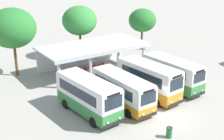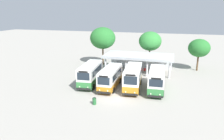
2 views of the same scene
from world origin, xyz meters
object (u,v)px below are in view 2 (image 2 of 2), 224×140
Objects in this scene: city_bus_second_in_row at (110,77)px; waiting_chair_end_by_column at (128,69)px; city_bus_fourth_amber at (156,79)px; city_bus_middle_cream at (133,77)px; city_bus_nearest_orange at (90,73)px; waiting_chair_fifth_seat at (141,70)px; waiting_chair_middle_seat at (134,69)px; waiting_chair_second_from_end at (131,69)px; waiting_chair_fourth_seat at (138,69)px; litter_bin_apron at (94,101)px; waiting_chair_far_end_seat at (145,70)px.

city_bus_second_in_row reaches higher than waiting_chair_end_by_column.
city_bus_fourth_amber is 11.25m from waiting_chair_end_by_column.
city_bus_middle_cream is at bearing 2.42° from city_bus_second_in_row.
city_bus_nearest_orange is 11.58m from waiting_chair_fifth_seat.
waiting_chair_end_by_column is at bearing 179.15° from waiting_chair_fifth_seat.
waiting_chair_middle_seat and waiting_chair_fifth_seat have the same top height.
city_bus_nearest_orange is 0.99× the size of city_bus_second_in_row.
waiting_chair_second_from_end is at bearing 102.33° from city_bus_middle_cream.
city_bus_second_in_row is 9.84m from waiting_chair_second_from_end.
city_bus_middle_cream is at bearing -77.67° from waiting_chair_second_from_end.
city_bus_fourth_amber reaches higher than waiting_chair_second_from_end.
city_bus_second_in_row is 8.84× the size of waiting_chair_fifth_seat.
city_bus_nearest_orange is 8.76× the size of waiting_chair_fourth_seat.
city_bus_fourth_amber is at bearing -68.84° from waiting_chair_fifth_seat.
city_bus_second_in_row is 8.45× the size of litter_bin_apron.
waiting_chair_middle_seat is (0.67, 0.05, 0.00)m from waiting_chair_second_from_end.
litter_bin_apron is (-2.96, -16.45, -0.07)m from waiting_chair_fourth_seat.
litter_bin_apron is (3.29, -7.14, -1.41)m from city_bus_nearest_orange.
city_bus_middle_cream reaches higher than waiting_chair_middle_seat.
city_bus_nearest_orange is 10.50m from city_bus_fourth_amber.
waiting_chair_middle_seat is at bearing 98.39° from city_bus_middle_cream.
waiting_chair_second_from_end is at bearing -178.26° from waiting_chair_far_end_seat.
city_bus_nearest_orange is 7.99m from litter_bin_apron.
waiting_chair_fifth_seat is 1.00× the size of waiting_chair_far_end_seat.
waiting_chair_fifth_seat is (-3.57, 9.23, -1.28)m from city_bus_fourth_amber.
city_bus_nearest_orange is at bearing -114.74° from waiting_chair_end_by_column.
waiting_chair_fourth_seat is 1.00× the size of waiting_chair_far_end_seat.
city_bus_middle_cream is at bearing -175.56° from city_bus_fourth_amber.
city_bus_middle_cream is 8.48× the size of waiting_chair_fourth_seat.
waiting_chair_end_by_column is at bearing 123.98° from city_bus_fourth_amber.
city_bus_second_in_row is at bearing -176.57° from city_bus_fourth_amber.
city_bus_nearest_orange reaches higher than city_bus_fourth_amber.
city_bus_middle_cream is 9.75m from waiting_chair_fourth_seat.
waiting_chair_fifth_seat is at bearing 111.16° from city_bus_fourth_amber.
waiting_chair_second_from_end and waiting_chair_fifth_seat have the same top height.
litter_bin_apron is at bearing -104.68° from waiting_chair_far_end_seat.
city_bus_middle_cream is 9.60m from waiting_chair_fifth_seat.
city_bus_nearest_orange reaches higher than waiting_chair_fifth_seat.
waiting_chair_fifth_seat is 0.96× the size of litter_bin_apron.
waiting_chair_middle_seat is at bearing -175.23° from waiting_chair_fourth_seat.
waiting_chair_second_from_end and waiting_chair_far_end_seat have the same top height.
city_bus_nearest_orange is 8.76× the size of waiting_chair_middle_seat.
city_bus_middle_cream is 0.99× the size of city_bus_fourth_amber.
litter_bin_apron reaches higher than waiting_chair_middle_seat.
litter_bin_apron is (-7.20, -7.10, -1.35)m from city_bus_fourth_amber.
city_bus_second_in_row is 8.84× the size of waiting_chair_fourth_seat.
waiting_chair_end_by_column and waiting_chair_middle_seat have the same top height.
city_bus_fourth_amber is (7.00, 0.42, 0.07)m from city_bus_second_in_row.
litter_bin_apron is at bearing -93.35° from waiting_chair_end_by_column.
city_bus_middle_cream is 10.03m from waiting_chair_end_by_column.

